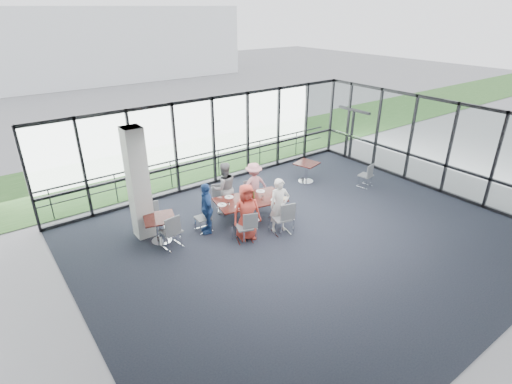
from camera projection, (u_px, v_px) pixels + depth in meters
floor at (307, 239)px, 11.33m from camera, size 12.00×10.00×0.02m
ceiling at (314, 130)px, 9.97m from camera, size 12.00×10.00×0.04m
wall_left at (76, 268)px, 7.40m from camera, size 0.10×10.00×3.20m
wall_front at (508, 282)px, 7.01m from camera, size 12.00×0.10×3.20m
curtain_wall_back at (214, 142)px, 14.28m from camera, size 12.00×0.10×3.20m
curtain_wall_right at (436, 145)px, 13.89m from camera, size 0.10×10.00×3.20m
exit_door at (352, 135)px, 16.85m from camera, size 0.12×1.60×2.10m
structural_column at (138, 184)px, 10.88m from camera, size 0.50×0.50×3.20m
apron at (160, 148)px, 18.60m from camera, size 80.00×70.00×0.02m
grass_strip at (179, 160)px, 17.14m from camera, size 80.00×5.00×0.01m
hangar_main at (94, 43)px, 35.48m from camera, size 24.00×10.00×6.00m
guard_rail at (207, 165)px, 15.18m from camera, size 12.00×0.06×0.06m
main_table at (250, 203)px, 12.01m from camera, size 2.25×1.53×0.75m
side_table_left at (160, 221)px, 10.97m from camera, size 1.03×1.03×0.75m
side_table_right at (307, 166)px, 14.77m from camera, size 0.93×0.93×0.75m
diner_near_left at (247, 212)px, 11.05m from camera, size 0.91×0.72×1.65m
diner_near_right at (280, 205)px, 11.46m from camera, size 0.70×0.61×1.62m
diner_far_left at (224, 188)px, 12.41m from camera, size 0.92×0.69×1.71m
diner_far_right at (254, 185)px, 12.94m from camera, size 1.03×0.65×1.49m
diner_end at (206, 208)px, 11.38m from camera, size 0.74×1.01×1.54m
chair_main_nl at (245, 227)px, 11.04m from camera, size 0.57×0.57×0.90m
chair_main_nr at (282, 218)px, 11.43m from camera, size 0.58×0.58×0.98m
chair_main_fl at (224, 198)px, 12.73m from camera, size 0.56×0.56×0.87m
chair_main_fr at (253, 194)px, 13.09m from camera, size 0.49×0.49×0.82m
chair_main_end at (203, 218)px, 11.59m from camera, size 0.44×0.44×0.85m
chair_spare_la at (171, 231)px, 10.75m from camera, size 0.55×0.55×0.99m
chair_spare_lb at (157, 217)px, 11.66m from camera, size 0.52×0.52×0.84m
chair_spare_r at (366, 175)px, 14.42m from camera, size 0.51×0.51×0.89m
plate_nl at (239, 207)px, 11.48m from camera, size 0.24×0.24×0.01m
plate_nr at (276, 200)px, 11.89m from camera, size 0.28×0.28×0.01m
plate_fl at (229, 197)px, 12.08m from camera, size 0.27×0.27×0.01m
plate_fr at (260, 191)px, 12.46m from camera, size 0.28×0.28×0.01m
plate_end at (222, 205)px, 11.60m from camera, size 0.26×0.26×0.01m
tumbler_a at (248, 202)px, 11.61m from camera, size 0.07×0.07×0.14m
tumbler_b at (262, 198)px, 11.88m from camera, size 0.07×0.07×0.13m
tumbler_c at (249, 194)px, 12.13m from camera, size 0.07×0.07×0.14m
tumbler_d at (229, 205)px, 11.49m from camera, size 0.06×0.06×0.13m
menu_a at (252, 206)px, 11.56m from camera, size 0.29×0.21×0.00m
menu_b at (282, 198)px, 12.02m from camera, size 0.39×0.37×0.00m
menu_c at (248, 193)px, 12.35m from camera, size 0.31×0.22×0.00m
condiment_caddy at (250, 198)px, 11.99m from camera, size 0.10×0.07×0.04m
ketchup_bottle at (251, 195)px, 12.00m from camera, size 0.06×0.06×0.18m
green_bottle at (253, 195)px, 11.99m from camera, size 0.05×0.05×0.20m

